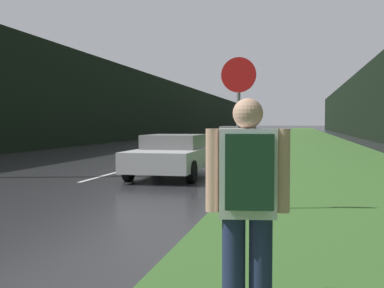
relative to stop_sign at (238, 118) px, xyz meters
The scene contains 10 objects.
grass_verge 31.95m from the stop_sign, 85.46° to the left, with size 6.00×240.00×0.02m, color #386028.
lane_stripe_c 6.81m from the stop_sign, 135.31° to the left, with size 0.12×3.00×0.01m, color silver.
lane_stripe_d 12.67m from the stop_sign, 111.95° to the left, with size 0.12×3.00×0.01m, color silver.
treeline_far_side 44.41m from the stop_sign, 109.63° to the left, with size 2.00×140.00×6.69m, color black.
treeline_near_side 42.71m from the stop_sign, 78.47° to the left, with size 2.00×140.00×7.31m, color black.
stop_sign is the anchor object (origin of this frame).
hitchhiker_with_backpack 5.38m from the stop_sign, 82.38° to the right, with size 0.62×0.47×1.79m.
car_passing_near 5.82m from the stop_sign, 116.84° to the left, with size 1.98×4.42×1.25m.
car_passing_far 19.57m from the stop_sign, 97.59° to the left, with size 1.91×4.58×1.42m.
delivery_truck 69.02m from the stop_sign, 95.65° to the left, with size 2.40×6.85×3.26m.
Camera 1 is at (5.75, -0.61, 1.61)m, focal length 45.00 mm.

